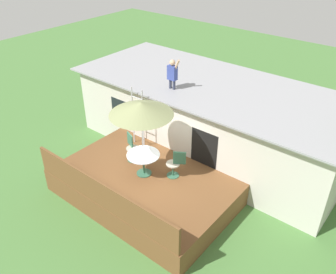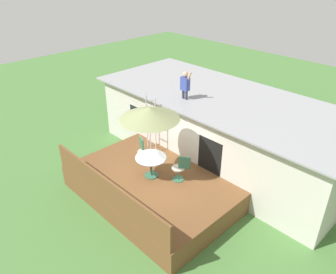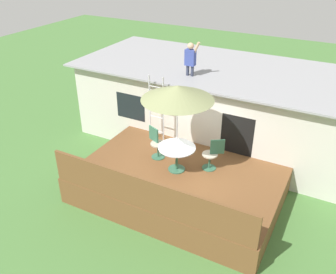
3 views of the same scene
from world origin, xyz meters
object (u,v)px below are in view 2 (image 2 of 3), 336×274
Objects in this scene: patio_table at (151,161)px; step_ladder at (151,124)px; patio_umbrella at (150,113)px; patio_chair_right at (180,168)px; patio_chair_left at (143,151)px; person_figure at (185,83)px.

step_ladder is at bearing 137.87° from patio_table.
patio_chair_right is at bearing 32.40° from patio_umbrella.
patio_umbrella reaches higher than patio_chair_left.
step_ladder is 2.34m from patio_chair_right.
person_figure reaches higher than patio_chair_left.
patio_chair_left is at bearing 157.22° from patio_umbrella.
patio_umbrella is at bearing -72.55° from person_figure.
patio_umbrella reaches higher than step_ladder.
step_ladder is 2.39× the size of patio_chair_left.
patio_umbrella is 2.52m from person_figure.
person_figure reaches higher than patio_chair_right.
person_figure is at bearing 107.45° from patio_table.
patio_chair_left is (-0.10, -2.04, -2.07)m from person_figure.
patio_table is 1.76m from patio_umbrella.
patio_chair_left is at bearing 157.22° from patio_table.
step_ladder is at bearing -114.36° from person_figure.
person_figure is 2.91m from patio_chair_left.
step_ladder reaches higher than patio_table.
patio_table is 0.94× the size of person_figure.
patio_chair_right is (0.85, 0.54, -0.13)m from patio_table.
step_ladder reaches higher than patio_chair_right.
person_figure is at bearing -81.68° from patio_chair_right.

